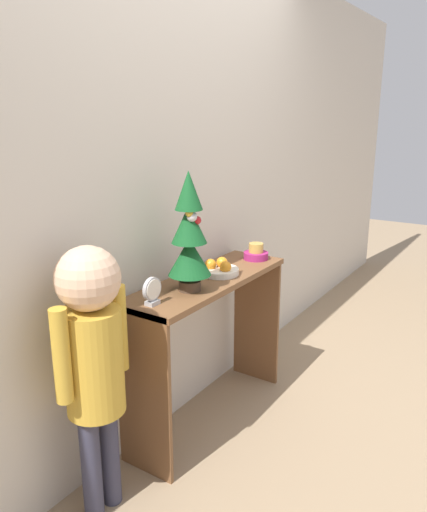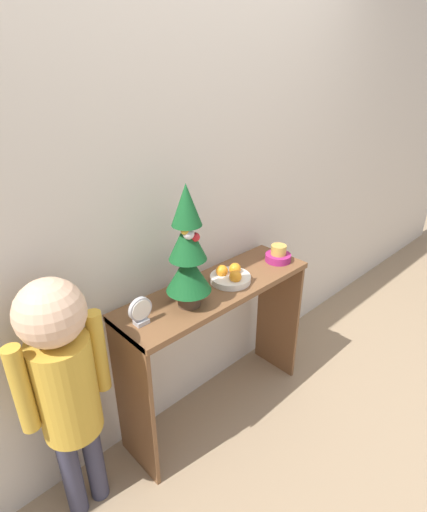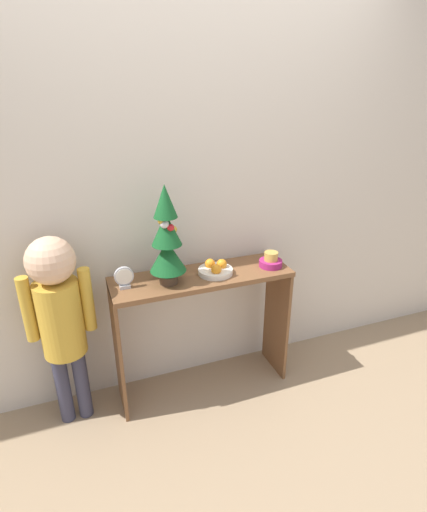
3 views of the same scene
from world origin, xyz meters
The scene contains 8 objects.
ground_plane centered at (0.00, 0.00, 0.00)m, with size 12.00×12.00×0.00m, color #997F60.
back_wall centered at (0.00, 0.38, 1.25)m, with size 7.00×0.05×2.50m, color beige.
console_table centered at (0.00, 0.17, 0.61)m, with size 1.07×0.33×0.81m.
mini_tree centered at (-0.21, 0.13, 1.08)m, with size 0.20×0.20×0.57m.
fruit_bowl centered at (0.08, 0.15, 0.84)m, with size 0.20×0.20×0.08m.
singing_bowl centered at (0.44, 0.13, 0.85)m, with size 0.14×0.14×0.09m.
desk_clock centered at (-0.45, 0.16, 0.87)m, with size 0.11×0.04×0.13m.
child_figure centered at (-0.80, 0.17, 0.74)m, with size 0.36×0.25×1.15m.
Camera 1 is at (-2.01, -1.19, 1.61)m, focal length 35.00 mm.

